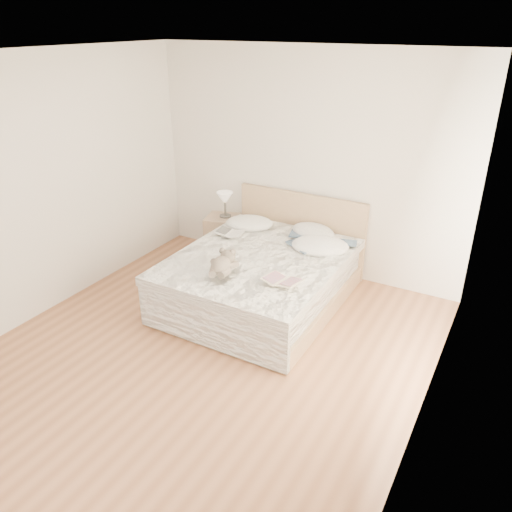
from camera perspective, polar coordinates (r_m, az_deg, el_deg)
name	(u,v)px	position (r m, az deg, el deg)	size (l,w,h in m)	color
floor	(204,355)	(4.95, -5.98, -11.14)	(4.00, 4.50, 0.00)	brown
ceiling	(187,55)	(3.98, -7.86, 21.81)	(4.00, 4.50, 0.00)	white
wall_back	(305,164)	(6.15, 5.66, 10.38)	(4.00, 0.02, 2.70)	silver
wall_left	(38,190)	(5.64, -23.68, 6.97)	(0.02, 4.50, 2.70)	silver
wall_right	(439,280)	(3.59, 20.21, -2.57)	(0.02, 4.50, 2.70)	silver
window	(448,250)	(3.82, 21.11, 0.67)	(0.02, 1.30, 1.10)	white
bed	(263,276)	(5.64, 0.79, -2.36)	(1.72, 2.14, 1.00)	tan
nightstand	(224,236)	(6.76, -3.68, 2.27)	(0.45, 0.40, 0.56)	tan
table_lamp	(225,199)	(6.58, -3.57, 6.48)	(0.26, 0.26, 0.34)	#45413D
pillow_left	(249,223)	(6.21, -0.77, 3.75)	(0.59, 0.41, 0.18)	white
pillow_middle	(313,231)	(6.01, 6.54, 2.81)	(0.55, 0.38, 0.16)	white
pillow_right	(320,246)	(5.63, 7.34, 1.16)	(0.64, 0.45, 0.19)	white
blouse	(314,243)	(5.73, 6.66, 1.53)	(0.59, 0.63, 0.02)	#354A63
photo_book	(230,233)	(5.96, -3.01, 2.66)	(0.34, 0.24, 0.03)	silver
childrens_book	(282,281)	(4.87, 3.03, -2.87)	(0.36, 0.24, 0.02)	beige
teddy_bear	(221,272)	(5.00, -4.02, -1.82)	(0.26, 0.37, 0.20)	#685A4E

